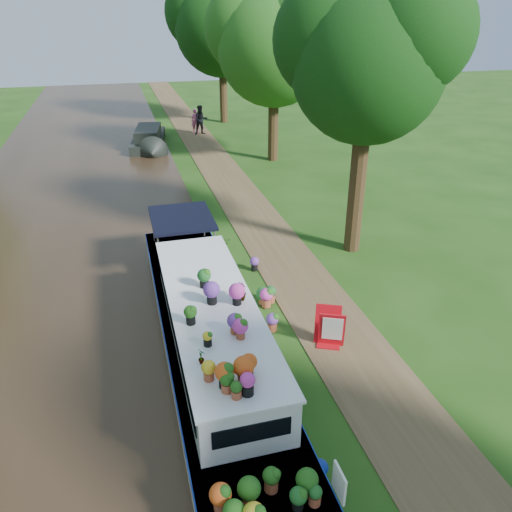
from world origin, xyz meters
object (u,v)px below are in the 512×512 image
at_px(pedestrian_dark, 201,120).
at_px(plant_boat, 214,340).
at_px(pedestrian_pink, 196,121).
at_px(sandwich_board, 330,329).
at_px(second_boat, 149,139).

bearing_deg(pedestrian_dark, plant_boat, -103.58).
xyz_separation_m(pedestrian_pink, pedestrian_dark, (0.29, -0.54, 0.16)).
height_order(sandwich_board, pedestrian_dark, pedestrian_dark).
bearing_deg(sandwich_board, pedestrian_pink, 113.63).
bearing_deg(pedestrian_pink, sandwich_board, -80.68).
bearing_deg(plant_boat, pedestrian_pink, 81.86).
xyz_separation_m(plant_boat, pedestrian_dark, (3.89, 24.62, 0.14)).
relative_size(sandwich_board, pedestrian_dark, 0.55).
bearing_deg(pedestrian_pink, second_boat, -128.69).
height_order(plant_boat, pedestrian_pink, plant_boat).
height_order(plant_boat, second_boat, plant_boat).
relative_size(plant_boat, pedestrian_pink, 8.38).
xyz_separation_m(second_boat, sandwich_board, (2.86, -22.03, 0.02)).
bearing_deg(pedestrian_pink, plant_boat, -87.48).
relative_size(second_boat, pedestrian_pink, 4.00).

